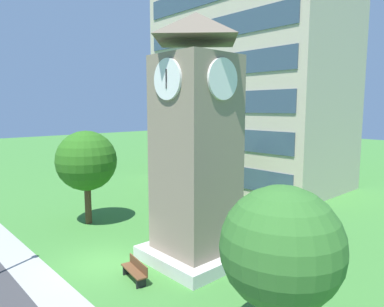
# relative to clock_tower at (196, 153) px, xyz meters

# --- Properties ---
(ground_plane) EXTENTS (160.00, 160.00, 0.00)m
(ground_plane) POSITION_rel_clock_tower_xyz_m (-2.74, -3.70, -5.36)
(ground_plane) COLOR #3D7A33
(kerb_strip) EXTENTS (120.00, 1.60, 0.01)m
(kerb_strip) POSITION_rel_clock_tower_xyz_m (-2.74, -6.57, -5.36)
(kerb_strip) COLOR #9E9E99
(kerb_strip) RESTS_ON ground
(office_building) EXTENTS (18.76, 10.21, 22.40)m
(office_building) POSITION_rel_clock_tower_xyz_m (-10.31, 16.70, 5.84)
(office_building) COLOR beige
(office_building) RESTS_ON ground
(clock_tower) EXTENTS (4.46, 4.46, 11.88)m
(clock_tower) POSITION_rel_clock_tower_xyz_m (0.00, 0.00, 0.00)
(clock_tower) COLOR gray
(clock_tower) RESTS_ON ground
(park_bench) EXTENTS (1.85, 0.77, 0.88)m
(park_bench) POSITION_rel_clock_tower_xyz_m (-0.17, -3.47, -4.90)
(park_bench) COLOR brown
(park_bench) RESTS_ON ground
(tree_streetside) EXTENTS (3.36, 3.36, 5.07)m
(tree_streetside) POSITION_rel_clock_tower_xyz_m (-6.02, 8.08, -1.99)
(tree_streetside) COLOR #513823
(tree_streetside) RESTS_ON ground
(tree_near_tower) EXTENTS (3.86, 3.86, 6.08)m
(tree_near_tower) POSITION_rel_clock_tower_xyz_m (-8.72, -1.46, -1.23)
(tree_near_tower) COLOR #513823
(tree_near_tower) RESTS_ON ground
(tree_by_building) EXTENTS (3.72, 3.72, 5.27)m
(tree_by_building) POSITION_rel_clock_tower_xyz_m (6.69, -2.76, -1.97)
(tree_by_building) COLOR #513823
(tree_by_building) RESTS_ON ground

